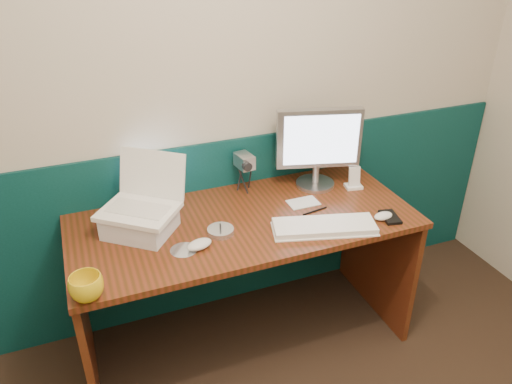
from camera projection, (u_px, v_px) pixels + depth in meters
name	position (u px, v px, depth m)	size (l,w,h in m)	color
back_wall	(209.00, 93.00, 2.37)	(3.50, 0.04, 2.50)	#BDB3A0
wainscot	(216.00, 227.00, 2.72)	(3.48, 0.02, 1.00)	#072F2F
desk	(245.00, 283.00, 2.50)	(1.60, 0.70, 0.75)	#3D200B
laptop_riser	(140.00, 223.00, 2.20)	(0.28, 0.23, 0.10)	silver
laptop	(135.00, 187.00, 2.12)	(0.32, 0.25, 0.27)	white
monitor	(317.00, 148.00, 2.52)	(0.43, 0.12, 0.43)	#ACACB1
keyboard	(324.00, 227.00, 2.24)	(0.46, 0.15, 0.03)	white
mouse_right	(383.00, 216.00, 2.32)	(0.10, 0.06, 0.03)	silver
mouse_left	(199.00, 244.00, 2.11)	(0.11, 0.07, 0.04)	silver
mug	(86.00, 287.00, 1.81)	(0.13, 0.13, 0.10)	gold
camcorder	(244.00, 173.00, 2.52)	(0.09, 0.13, 0.20)	#B1B2B6
cd_spindle	(221.00, 231.00, 2.21)	(0.12, 0.12, 0.02)	silver
cd_loose_a	(184.00, 250.00, 2.10)	(0.12, 0.12, 0.00)	silver
pen	(315.00, 211.00, 2.38)	(0.01, 0.01, 0.14)	black
papers	(303.00, 203.00, 2.45)	(0.15, 0.10, 0.00)	silver
dock	(353.00, 186.00, 2.59)	(0.09, 0.06, 0.02)	white
music_player	(354.00, 176.00, 2.56)	(0.06, 0.01, 0.10)	white
pda	(390.00, 217.00, 2.32)	(0.07, 0.12, 0.01)	black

